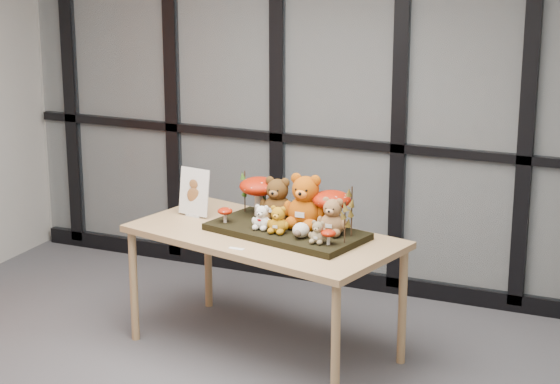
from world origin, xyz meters
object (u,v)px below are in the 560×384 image
at_px(bear_tan_back, 333,214).
at_px(plush_cream_hedgehog, 301,229).
at_px(bear_beige_small, 318,231).
at_px(mushroom_back_right, 332,208).
at_px(bear_pooh_yellow, 306,198).
at_px(mushroom_back_left, 259,195).
at_px(bear_brown_medium, 278,197).
at_px(bear_small_yellow, 278,218).
at_px(bear_white_bow, 262,216).
at_px(sign_holder, 194,194).
at_px(mushroom_front_right, 328,236).
at_px(diorama_tray, 287,231).
at_px(mushroom_front_left, 225,214).
at_px(display_table, 264,244).

distance_m(bear_tan_back, plush_cream_hedgehog, 0.21).
relative_size(bear_beige_small, mushroom_back_right, 0.57).
height_order(bear_pooh_yellow, mushroom_back_left, bear_pooh_yellow).
bearing_deg(bear_brown_medium, bear_small_yellow, -52.08).
bearing_deg(bear_pooh_yellow, bear_small_yellow, -106.07).
height_order(bear_tan_back, bear_white_bow, bear_tan_back).
distance_m(bear_tan_back, sign_holder, 0.97).
relative_size(bear_pooh_yellow, bear_white_bow, 2.18).
bearing_deg(plush_cream_hedgehog, mushroom_back_right, 79.34).
xyz_separation_m(mushroom_back_right, mushroom_front_right, (0.09, -0.28, -0.08)).
xyz_separation_m(diorama_tray, mushroom_front_right, (0.34, -0.19, 0.07)).
height_order(plush_cream_hedgehog, mushroom_front_left, mushroom_front_left).
bearing_deg(bear_pooh_yellow, sign_holder, -169.66).
xyz_separation_m(bear_small_yellow, bear_white_bow, (-0.12, 0.03, -0.01)).
xyz_separation_m(bear_brown_medium, bear_beige_small, (0.39, -0.31, -0.08)).
height_order(diorama_tray, plush_cream_hedgehog, plush_cream_hedgehog).
bearing_deg(bear_brown_medium, bear_pooh_yellow, -1.42).
distance_m(bear_brown_medium, bear_small_yellow, 0.26).
bearing_deg(plush_cream_hedgehog, mushroom_back_left, 156.37).
xyz_separation_m(bear_tan_back, mushroom_front_left, (-0.67, -0.04, -0.07)).
bearing_deg(bear_tan_back, mushroom_back_left, 175.93).
distance_m(display_table, bear_beige_small, 0.46).
bearing_deg(mushroom_back_left, bear_pooh_yellow, -15.73).
distance_m(bear_white_bow, sign_holder, 0.58).
bearing_deg(mushroom_front_left, bear_small_yellow, -8.93).
xyz_separation_m(bear_small_yellow, bear_beige_small, (0.28, -0.08, -0.02)).
bearing_deg(bear_pooh_yellow, mushroom_front_left, -152.64).
height_order(bear_brown_medium, mushroom_front_right, bear_brown_medium).
xyz_separation_m(display_table, bear_tan_back, (0.42, 0.03, 0.23)).
distance_m(bear_tan_back, bear_white_bow, 0.42).
distance_m(mushroom_front_left, mushroom_front_right, 0.73).
xyz_separation_m(bear_pooh_yellow, sign_holder, (-0.77, 0.04, -0.07)).
xyz_separation_m(plush_cream_hedgehog, sign_holder, (-0.82, 0.25, 0.05)).
bearing_deg(display_table, mushroom_front_left, -164.50).
bearing_deg(mushroom_back_right, plush_cream_hedgehog, -114.06).
distance_m(bear_white_bow, mushroom_front_left, 0.26).
xyz_separation_m(bear_pooh_yellow, mushroom_back_left, (-0.35, 0.10, -0.04)).
xyz_separation_m(mushroom_front_right, sign_holder, (-1.01, 0.31, 0.05)).
bearing_deg(mushroom_back_left, diorama_tray, -34.08).
relative_size(bear_beige_small, mushroom_front_right, 1.50).
bearing_deg(bear_brown_medium, bear_beige_small, -25.70).
height_order(bear_tan_back, mushroom_front_right, bear_tan_back).
relative_size(bear_pooh_yellow, mushroom_back_right, 1.39).
distance_m(mushroom_front_left, sign_holder, 0.34).
bearing_deg(display_table, mushroom_back_right, 31.92).
relative_size(bear_small_yellow, mushroom_front_right, 1.86).
xyz_separation_m(display_table, bear_pooh_yellow, (0.22, 0.11, 0.28)).
bearing_deg(diorama_tray, bear_beige_small, -20.48).
xyz_separation_m(bear_beige_small, mushroom_back_left, (-0.53, 0.36, 0.06)).
xyz_separation_m(bear_pooh_yellow, mushroom_front_left, (-0.47, -0.12, -0.13)).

